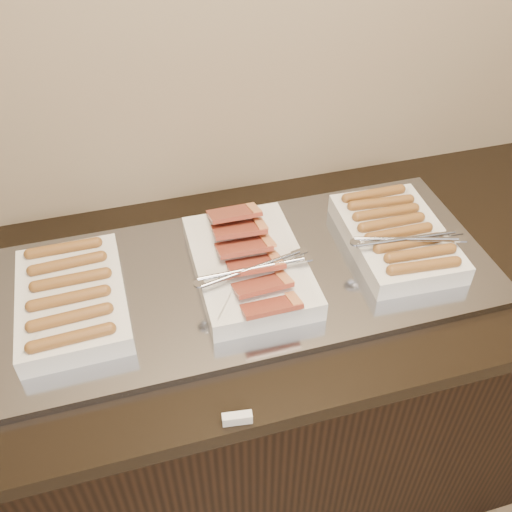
{
  "coord_description": "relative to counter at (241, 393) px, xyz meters",
  "views": [
    {
      "loc": [
        -0.22,
        1.2,
        1.84
      ],
      "look_at": [
        0.04,
        2.13,
        0.97
      ],
      "focal_mm": 40.0,
      "sensor_mm": 36.0,
      "label": 1
    }
  ],
  "objects": [
    {
      "name": "dish_right",
      "position": [
        0.4,
        -0.0,
        0.5
      ],
      "size": [
        0.27,
        0.35,
        0.08
      ],
      "rotation": [
        0.0,
        0.0,
        -0.05
      ],
      "color": "white",
      "rests_on": "warming_tray"
    },
    {
      "name": "label_holder",
      "position": [
        -0.09,
        -0.36,
        0.46
      ],
      "size": [
        0.06,
        0.02,
        0.02
      ],
      "primitive_type": "cube",
      "rotation": [
        0.0,
        0.0,
        -0.13
      ],
      "color": "white",
      "rests_on": "counter"
    },
    {
      "name": "counter",
      "position": [
        0.0,
        0.0,
        0.0
      ],
      "size": [
        2.06,
        0.76,
        0.9
      ],
      "color": "black",
      "rests_on": "ground"
    },
    {
      "name": "dish_center",
      "position": [
        0.03,
        -0.0,
        0.5
      ],
      "size": [
        0.27,
        0.39,
        0.09
      ],
      "rotation": [
        0.0,
        0.0,
        -0.01
      ],
      "color": "white",
      "rests_on": "warming_tray"
    },
    {
      "name": "warming_tray",
      "position": [
        0.0,
        0.0,
        0.46
      ],
      "size": [
        1.2,
        0.5,
        0.02
      ],
      "primitive_type": "cube",
      "color": "#9598A2",
      "rests_on": "counter"
    },
    {
      "name": "dish_left",
      "position": [
        -0.37,
        -0.0,
        0.5
      ],
      "size": [
        0.23,
        0.34,
        0.07
      ],
      "rotation": [
        0.0,
        0.0,
        0.01
      ],
      "color": "white",
      "rests_on": "warming_tray"
    }
  ]
}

